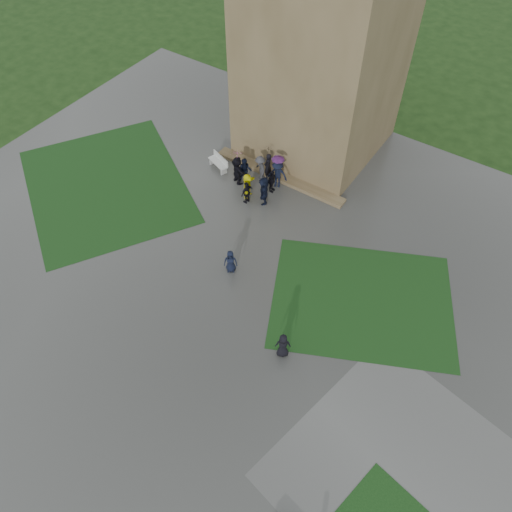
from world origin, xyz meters
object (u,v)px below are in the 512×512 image
Objects in this scene: tower at (329,5)px; pedestrian_mid at (231,261)px; pedestrian_near at (283,345)px; bench at (219,162)px.

tower is 14.77m from pedestrian_mid.
pedestrian_near is at bearing -65.53° from tower.
pedestrian_mid is at bearing -29.21° from bench.
tower is 10.78× the size of bench.
tower is at bearing 66.40° from pedestrian_mid.
pedestrian_mid is 0.96× the size of pedestrian_near.
bench is (-3.67, -5.76, -8.50)m from tower.
pedestrian_mid is at bearing -81.39° from tower.
pedestrian_near is at bearing -21.16° from bench.
bench is 13.81m from pedestrian_near.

